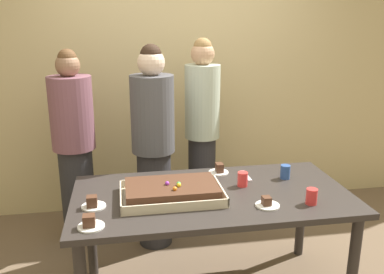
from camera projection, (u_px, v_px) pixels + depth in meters
name	position (u px, v px, depth m)	size (l,w,h in m)	color
interior_back_panel	(178.00, 60.00, 4.04)	(8.00, 0.12, 3.00)	#CCB784
party_table	(212.00, 205.00, 2.75)	(1.83, 0.93, 0.78)	#2D2826
sheet_cake	(172.00, 191.00, 2.64)	(0.65, 0.42, 0.12)	beige
plated_slice_near_left	(90.00, 223.00, 2.27)	(0.15, 0.15, 0.08)	white
plated_slice_near_right	(267.00, 203.00, 2.53)	(0.15, 0.15, 0.06)	white
plated_slice_far_left	(93.00, 204.00, 2.51)	(0.15, 0.15, 0.08)	white
plated_slice_far_right	(219.00, 170.00, 3.08)	(0.15, 0.15, 0.07)	white
drink_cup_nearest	(243.00, 179.00, 2.83)	(0.07, 0.07, 0.10)	red
drink_cup_middle	(285.00, 172.00, 2.97)	(0.07, 0.07, 0.10)	#2D5199
drink_cup_far_end	(312.00, 196.00, 2.56)	(0.07, 0.07, 0.10)	red
cake_server_utensil	(246.00, 176.00, 3.02)	(0.03, 0.20, 0.01)	silver
person_serving_front	(74.00, 147.00, 3.45)	(0.35, 0.35, 1.66)	#28282D
person_green_shirt_behind	(202.00, 131.00, 3.70)	(0.31, 0.31, 1.74)	#28282D
person_striped_tie_right	(153.00, 146.00, 3.38)	(0.35, 0.35, 1.70)	#28282D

